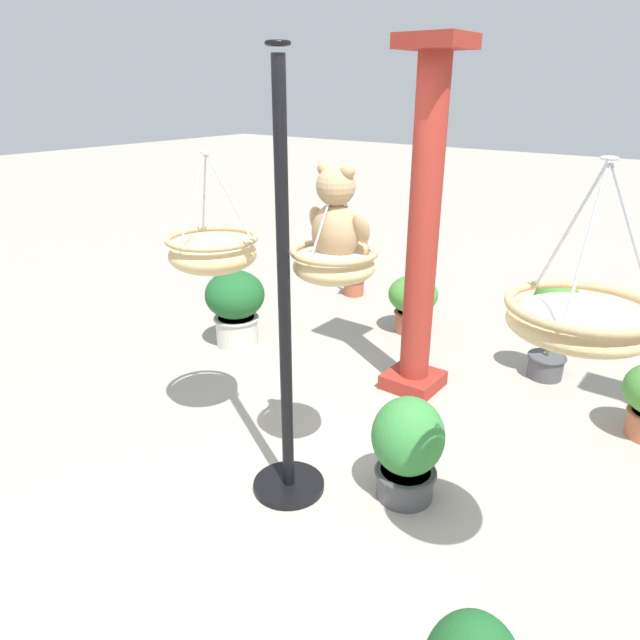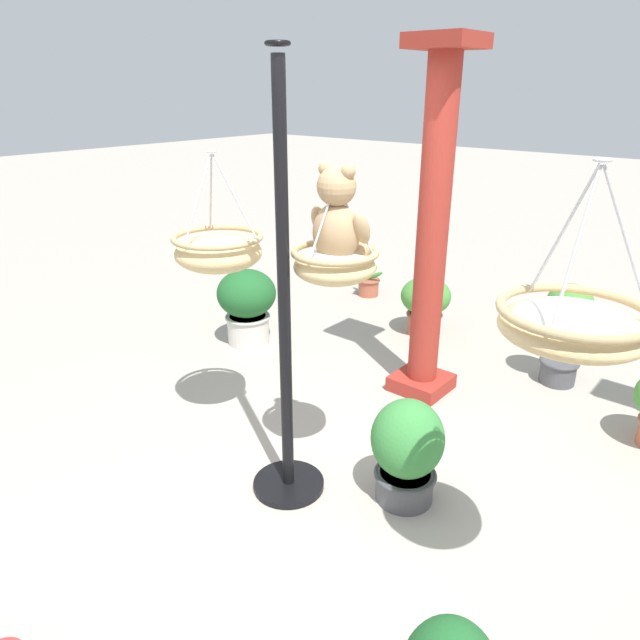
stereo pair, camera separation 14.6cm
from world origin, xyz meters
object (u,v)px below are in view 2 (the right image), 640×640
at_px(potted_plant_conical_shrub, 566,327).
at_px(potted_plant_broad_leaf, 247,303).
at_px(hanging_basket_with_teddy, 335,263).
at_px(potted_plant_small_succulent, 369,284).
at_px(potted_plant_tall_leafy, 407,450).
at_px(teddy_bear, 338,221).
at_px(hanging_basket_left_high, 218,250).
at_px(greenhouse_pillar_right, 432,238).
at_px(potted_plant_trailing_ivy, 425,302).
at_px(display_pole_central, 286,374).
at_px(hanging_basket_right_low, 573,324).

bearing_deg(potted_plant_conical_shrub, potted_plant_broad_leaf, -156.78).
relative_size(hanging_basket_with_teddy, potted_plant_small_succulent, 1.37).
distance_m(hanging_basket_with_teddy, potted_plant_broad_leaf, 2.44).
height_order(potted_plant_tall_leafy, potted_plant_conical_shrub, potted_plant_conical_shrub).
relative_size(teddy_bear, hanging_basket_left_high, 0.72).
height_order(greenhouse_pillar_right, potted_plant_trailing_ivy, greenhouse_pillar_right).
bearing_deg(display_pole_central, potted_plant_tall_leafy, 31.53).
distance_m(potted_plant_trailing_ivy, potted_plant_broad_leaf, 1.75).
distance_m(hanging_basket_with_teddy, hanging_basket_left_high, 0.93).
bearing_deg(potted_plant_small_succulent, hanging_basket_right_low, -45.31).
xyz_separation_m(hanging_basket_right_low, potted_plant_conical_shrub, (-0.69, 2.46, -1.00)).
bearing_deg(potted_plant_conical_shrub, teddy_bear, -106.60).
relative_size(potted_plant_small_succulent, potted_plant_conical_shrub, 0.46).
bearing_deg(display_pole_central, potted_plant_conical_shrub, 71.95).
distance_m(potted_plant_small_succulent, potted_plant_broad_leaf, 1.88).
height_order(display_pole_central, potted_plant_broad_leaf, display_pole_central).
xyz_separation_m(display_pole_central, potted_plant_broad_leaf, (-1.78, 1.35, -0.38)).
relative_size(potted_plant_conical_shrub, potted_plant_broad_leaf, 1.19).
height_order(teddy_bear, greenhouse_pillar_right, greenhouse_pillar_right).
bearing_deg(greenhouse_pillar_right, potted_plant_small_succulent, 136.44).
height_order(hanging_basket_right_low, potted_plant_tall_leafy, hanging_basket_right_low).
xyz_separation_m(display_pole_central, potted_plant_trailing_ivy, (-0.60, 2.64, -0.46)).
bearing_deg(teddy_bear, potted_plant_small_succulent, 122.04).
relative_size(hanging_basket_right_low, potted_plant_tall_leafy, 1.05).
xyz_separation_m(greenhouse_pillar_right, potted_plant_conical_shrub, (0.82, 0.84, -0.77)).
bearing_deg(greenhouse_pillar_right, display_pole_central, -89.41).
bearing_deg(hanging_basket_right_low, teddy_bear, 168.32).
xyz_separation_m(potted_plant_small_succulent, potted_plant_broad_leaf, (-0.10, -1.86, 0.27)).
xyz_separation_m(teddy_bear, greenhouse_pillar_right, (-0.17, 1.34, -0.38)).
distance_m(potted_plant_small_succulent, potted_plant_conical_shrub, 2.62).
bearing_deg(hanging_basket_right_low, hanging_basket_with_teddy, 169.33).
height_order(teddy_bear, hanging_basket_left_high, same).
height_order(hanging_basket_with_teddy, hanging_basket_left_high, hanging_basket_left_high).
bearing_deg(potted_plant_trailing_ivy, hanging_basket_with_teddy, -72.64).
distance_m(display_pole_central, hanging_basket_with_teddy, 0.69).
distance_m(potted_plant_conical_shrub, potted_plant_broad_leaf, 2.81).
bearing_deg(hanging_basket_left_high, potted_plant_small_succulent, 106.90).
xyz_separation_m(greenhouse_pillar_right, potted_plant_tall_leafy, (0.62, -1.25, -0.93)).
relative_size(hanging_basket_with_teddy, potted_plant_tall_leafy, 0.82).
xyz_separation_m(teddy_bear, potted_plant_small_succulent, (-1.83, 2.93, -1.52)).
height_order(hanging_basket_with_teddy, potted_plant_conical_shrub, hanging_basket_with_teddy).
height_order(potted_plant_small_succulent, potted_plant_trailing_ivy, potted_plant_trailing_ivy).
height_order(potted_plant_tall_leafy, potted_plant_small_succulent, potted_plant_tall_leafy).
xyz_separation_m(hanging_basket_with_teddy, teddy_bear, (0.00, 0.02, 0.23)).
distance_m(hanging_basket_with_teddy, hanging_basket_right_low, 1.36).
bearing_deg(potted_plant_trailing_ivy, potted_plant_tall_leafy, -62.02).
bearing_deg(hanging_basket_left_high, potted_plant_broad_leaf, 131.51).
distance_m(teddy_bear, potted_plant_small_succulent, 3.77).
relative_size(teddy_bear, potted_plant_small_succulent, 1.35).
relative_size(teddy_bear, potted_plant_trailing_ivy, 0.93).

